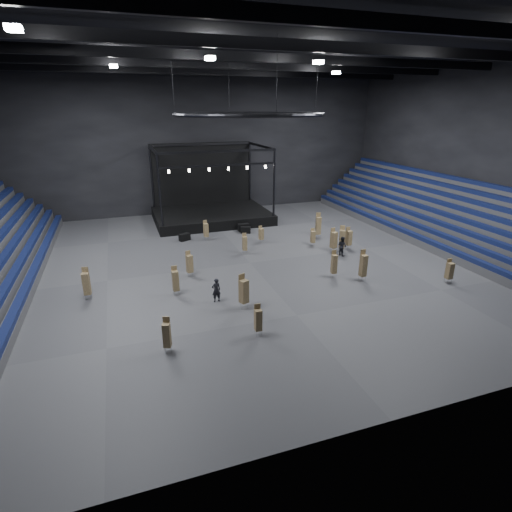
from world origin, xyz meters
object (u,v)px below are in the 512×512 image
object	(u,v)px
chair_stack_2	(206,230)
chair_stack_16	(349,238)
chair_stack_4	(244,291)
chair_stack_1	(189,263)
stage	(210,208)
flight_case_mid	(244,227)
crew_member	(342,246)
chair_stack_6	(450,270)
chair_stack_8	(363,265)
chair_stack_15	(313,237)
man_center	(216,290)
chair_stack_10	(175,280)
chair_stack_13	(167,334)
chair_stack_9	(318,225)
flight_case_right	(246,230)
chair_stack_5	(258,319)
chair_stack_11	(334,264)
flight_case_left	(185,237)
chair_stack_14	(245,243)
chair_stack_3	(86,283)
chair_stack_7	(261,234)
chair_stack_0	(334,240)
chair_stack_12	(342,239)

from	to	relation	value
chair_stack_2	chair_stack_16	distance (m)	15.05
chair_stack_4	chair_stack_1	bearing A→B (deg)	88.11
stage	flight_case_mid	distance (m)	6.88
chair_stack_4	crew_member	distance (m)	14.26
flight_case_mid	chair_stack_16	xyz separation A→B (m)	(8.18, -9.45, 0.78)
chair_stack_6	chair_stack_8	size ratio (longest dim) A/B	0.77
chair_stack_1	flight_case_mid	bearing A→B (deg)	35.35
chair_stack_2	crew_member	xyz separation A→B (m)	(11.46, -8.98, -0.19)
chair_stack_15	man_center	world-z (taller)	chair_stack_15
chair_stack_10	chair_stack_16	distance (m)	18.75
chair_stack_4	chair_stack_13	distance (m)	6.96
chair_stack_9	chair_stack_15	bearing A→B (deg)	-116.38
flight_case_right	chair_stack_5	size ratio (longest dim) A/B	0.52
chair_stack_2	chair_stack_10	bearing A→B (deg)	-124.09
chair_stack_2	chair_stack_9	world-z (taller)	chair_stack_9
chair_stack_4	chair_stack_5	world-z (taller)	chair_stack_4
chair_stack_8	chair_stack_11	distance (m)	2.38
flight_case_left	chair_stack_9	bearing A→B (deg)	-15.47
chair_stack_2	chair_stack_5	size ratio (longest dim) A/B	1.03
flight_case_left	chair_stack_9	xyz separation A→B (m)	(14.03, -3.88, 1.06)
chair_stack_14	chair_stack_8	bearing A→B (deg)	-47.27
chair_stack_6	chair_stack_11	distance (m)	9.27
chair_stack_5	chair_stack_13	distance (m)	5.64
stage	chair_stack_9	size ratio (longest dim) A/B	4.94
flight_case_left	chair_stack_2	world-z (taller)	chair_stack_2
chair_stack_3	chair_stack_8	xyz separation A→B (m)	(21.40, -3.74, 0.07)
chair_stack_6	chair_stack_7	world-z (taller)	chair_stack_6
flight_case_right	chair_stack_0	size ratio (longest dim) A/B	0.45
chair_stack_5	chair_stack_9	bearing A→B (deg)	53.23
chair_stack_0	chair_stack_13	bearing A→B (deg)	-158.81
chair_stack_2	chair_stack_8	world-z (taller)	chair_stack_8
chair_stack_8	chair_stack_12	distance (m)	6.90
chair_stack_6	chair_stack_15	bearing A→B (deg)	118.12
chair_stack_11	crew_member	distance (m)	5.59
chair_stack_7	chair_stack_8	size ratio (longest dim) A/B	0.68
chair_stack_0	chair_stack_1	world-z (taller)	chair_stack_0
man_center	flight_case_right	bearing A→B (deg)	-122.40
chair_stack_3	chair_stack_10	size ratio (longest dim) A/B	1.07
chair_stack_2	man_center	xyz separation A→B (m)	(-2.41, -14.63, -0.21)
chair_stack_5	chair_stack_11	distance (m)	11.23
chair_stack_1	chair_stack_15	size ratio (longest dim) A/B	1.22
chair_stack_4	chair_stack_5	size ratio (longest dim) A/B	1.22
man_center	chair_stack_3	bearing A→B (deg)	-29.11
stage	chair_stack_9	bearing A→B (deg)	-50.80
chair_stack_7	man_center	distance (m)	14.10
chair_stack_3	crew_member	world-z (taller)	chair_stack_3
flight_case_left	chair_stack_5	distance (m)	20.61
flight_case_left	man_center	distance (m)	15.20
chair_stack_7	chair_stack_10	distance (m)	14.20
stage	chair_stack_0	size ratio (longest dim) A/B	5.69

